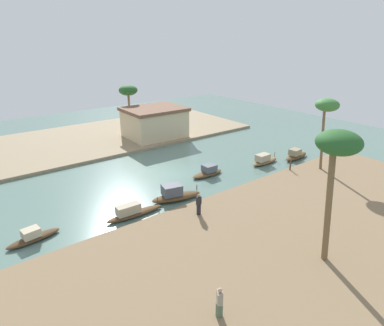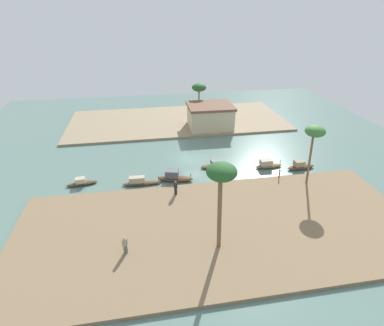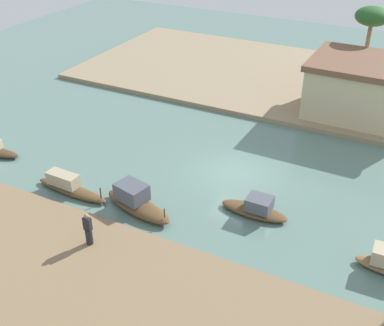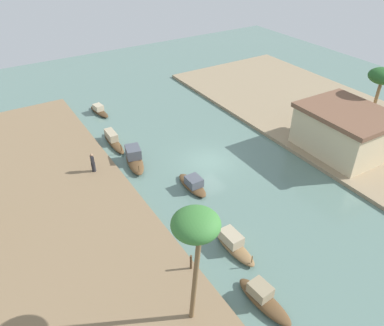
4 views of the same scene
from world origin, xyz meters
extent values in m
plane|color=slate|center=(0.00, 0.00, 0.00)|extent=(67.25, 67.25, 0.00)
cube|color=#846B4C|center=(0.00, -14.94, 0.16)|extent=(37.37, 15.90, 0.31)
cube|color=#937F60|center=(0.00, 14.94, 0.16)|extent=(37.37, 15.90, 0.31)
ellipsoid|color=brown|center=(9.14, -4.19, 0.21)|extent=(3.54, 1.10, 0.42)
cube|color=tan|center=(8.73, -4.20, 0.77)|extent=(1.50, 0.95, 0.68)
cylinder|color=brown|center=(10.68, -4.15, 0.65)|extent=(0.07, 0.07, 0.54)
ellipsoid|color=brown|center=(2.28, -3.04, 0.19)|extent=(3.40, 1.15, 0.39)
cube|color=#4C515B|center=(2.51, -3.04, 0.71)|extent=(1.22, 1.04, 0.66)
ellipsoid|color=#47331E|center=(-13.68, -4.59, 0.18)|extent=(3.51, 1.34, 0.36)
cube|color=tan|center=(-13.80, -4.60, 0.64)|extent=(1.16, 0.93, 0.57)
ellipsoid|color=brown|center=(-6.89, -5.71, 0.19)|extent=(4.45, 0.99, 0.37)
cube|color=tan|center=(-7.40, -5.69, 0.72)|extent=(1.78, 0.78, 0.69)
cylinder|color=brown|center=(-4.95, -5.76, 0.65)|extent=(0.07, 0.07, 0.64)
ellipsoid|color=brown|center=(-2.96, -5.43, 0.27)|extent=(4.32, 2.15, 0.54)
cube|color=#4C515B|center=(-3.34, -5.34, 0.97)|extent=(1.73, 1.45, 0.85)
cylinder|color=brown|center=(-1.19, -5.84, 0.75)|extent=(0.07, 0.07, 0.52)
ellipsoid|color=brown|center=(13.04, -5.21, 0.25)|extent=(3.72, 1.41, 0.50)
cube|color=gray|center=(12.68, -5.24, 0.83)|extent=(1.27, 1.04, 0.66)
cylinder|color=#4C664C|center=(-8.48, -16.83, 0.70)|extent=(0.47, 0.47, 0.77)
cube|color=gray|center=(-8.48, -16.83, 1.39)|extent=(0.45, 0.51, 0.61)
sphere|color=tan|center=(-8.48, -16.83, 1.79)|extent=(0.21, 0.21, 0.21)
cylinder|color=#232328|center=(-3.33, -8.79, 0.71)|extent=(0.32, 0.32, 0.79)
cube|color=#232328|center=(-3.33, -8.79, 1.41)|extent=(0.37, 0.21, 0.62)
sphere|color=#9E7556|center=(-3.33, -8.79, 1.83)|extent=(0.21, 0.21, 0.21)
cylinder|color=#4C3823|center=(9.11, -7.37, 0.83)|extent=(0.14, 0.14, 1.03)
cylinder|color=brown|center=(-0.72, -17.10, 3.60)|extent=(0.35, 0.83, 6.58)
ellipsoid|color=#235623|center=(-0.72, -17.10, 7.36)|extent=(2.37, 2.37, 1.30)
cylinder|color=brown|center=(11.75, -8.76, 3.22)|extent=(0.25, 0.70, 5.81)
ellipsoid|color=#387533|center=(11.75, -8.76, 6.55)|extent=(2.16, 2.16, 1.19)
cylinder|color=brown|center=(3.87, 15.53, 2.76)|extent=(0.30, 0.31, 4.89)
ellipsoid|color=#235623|center=(3.87, 15.53, 5.70)|extent=(2.49, 2.49, 1.37)
cube|color=beige|center=(4.80, 10.61, 1.98)|extent=(6.97, 5.76, 3.34)
cube|color=brown|center=(4.80, 10.61, 3.85)|extent=(7.39, 6.10, 0.39)
camera|label=1|loc=(-16.83, -25.71, 12.53)|focal=31.48mm
camera|label=2|loc=(-6.36, -36.73, 18.63)|focal=28.90mm
camera|label=3|loc=(8.25, -21.41, 14.46)|focal=44.99mm
camera|label=4|loc=(21.47, -14.99, 17.41)|focal=34.79mm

